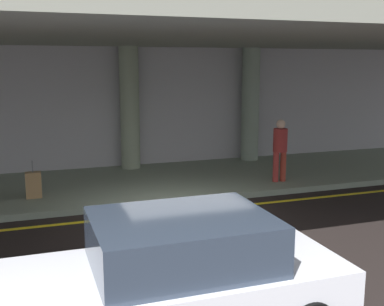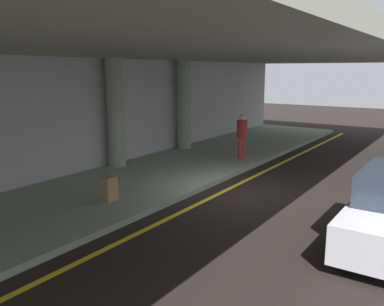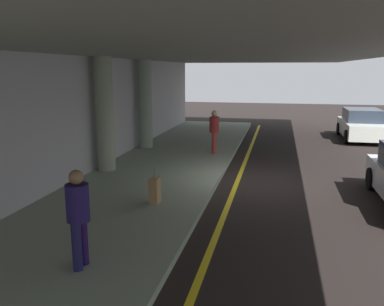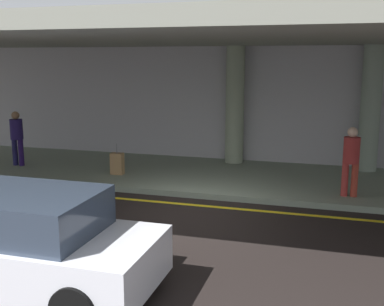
{
  "view_description": "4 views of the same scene",
  "coord_description": "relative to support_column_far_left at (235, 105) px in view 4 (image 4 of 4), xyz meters",
  "views": [
    {
      "loc": [
        -2.93,
        -9.37,
        3.26
      ],
      "look_at": [
        1.07,
        2.18,
        1.0
      ],
      "focal_mm": 44.77,
      "sensor_mm": 36.0,
      "label": 1
    },
    {
      "loc": [
        -9.88,
        -5.01,
        3.4
      ],
      "look_at": [
        0.68,
        2.14,
        0.79
      ],
      "focal_mm": 37.96,
      "sensor_mm": 36.0,
      "label": 2
    },
    {
      "loc": [
        -12.0,
        -0.7,
        3.4
      ],
      "look_at": [
        0.08,
        1.94,
        0.82
      ],
      "focal_mm": 37.6,
      "sensor_mm": 36.0,
      "label": 3
    },
    {
      "loc": [
        2.93,
        -9.92,
        3.4
      ],
      "look_at": [
        -0.61,
        2.1,
        0.92
      ],
      "focal_mm": 44.61,
      "sensor_mm": 36.0,
      "label": 4
    }
  ],
  "objects": [
    {
      "name": "sidewalk",
      "position": [
        0.0,
        -1.7,
        -1.9
      ],
      "size": [
        26.0,
        4.2,
        0.15
      ],
      "primitive_type": "cube",
      "color": "gray",
      "rests_on": "ground"
    },
    {
      "name": "traveler_with_luggage",
      "position": [
        3.43,
        -3.03,
        -0.86
      ],
      "size": [
        0.38,
        0.38,
        1.68
      ],
      "rotation": [
        0.0,
        0.0,
        4.94
      ],
      "color": "#A6302D",
      "rests_on": "sidewalk"
    },
    {
      "name": "suitcase_upright_primary",
      "position": [
        -2.88,
        -2.56,
        -1.51
      ],
      "size": [
        0.36,
        0.22,
        0.9
      ],
      "rotation": [
        0.0,
        0.0,
        -0.35
      ],
      "color": "#9D774B",
      "rests_on": "sidewalk"
    },
    {
      "name": "terminal_back_wall",
      "position": [
        0.0,
        0.55,
        -0.07
      ],
      "size": [
        26.0,
        0.3,
        3.8
      ],
      "primitive_type": "cube",
      "color": "#B0ADB2",
      "rests_on": "ground"
    },
    {
      "name": "support_column_far_left",
      "position": [
        0.0,
        0.0,
        0.0
      ],
      "size": [
        0.58,
        0.58,
        3.65
      ],
      "primitive_type": "cylinder",
      "color": "gray",
      "rests_on": "sidewalk"
    },
    {
      "name": "car_white",
      "position": [
        -1.35,
        -9.03,
        -1.26
      ],
      "size": [
        4.1,
        1.92,
        1.5
      ],
      "rotation": [
        0.0,
        0.0,
        -0.01
      ],
      "color": "silver",
      "rests_on": "ground"
    },
    {
      "name": "support_column_left_mid",
      "position": [
        4.0,
        0.0,
        0.0
      ],
      "size": [
        0.58,
        0.58,
        3.65
      ],
      "primitive_type": "cylinder",
      "color": "gray",
      "rests_on": "sidewalk"
    },
    {
      "name": "ceiling_overhang",
      "position": [
        0.0,
        -2.2,
        1.97
      ],
      "size": [
        28.0,
        13.2,
        0.3
      ],
      "primitive_type": "cube",
      "color": "gray",
      "rests_on": "support_column_far_left"
    },
    {
      "name": "ground_plane",
      "position": [
        0.0,
        -4.8,
        -1.97
      ],
      "size": [
        60.0,
        60.0,
        0.0
      ],
      "primitive_type": "plane",
      "color": "black"
    },
    {
      "name": "lane_stripe_yellow",
      "position": [
        0.0,
        -4.32,
        -1.97
      ],
      "size": [
        26.0,
        0.14,
        0.01
      ],
      "primitive_type": "cube",
      "color": "yellow",
      "rests_on": "ground"
    },
    {
      "name": "person_waiting_for_ride",
      "position": [
        -6.33,
        -2.36,
        -0.86
      ],
      "size": [
        0.38,
        0.38,
        1.68
      ],
      "rotation": [
        0.0,
        0.0,
        3.29
      ],
      "color": "#191742",
      "rests_on": "sidewalk"
    }
  ]
}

